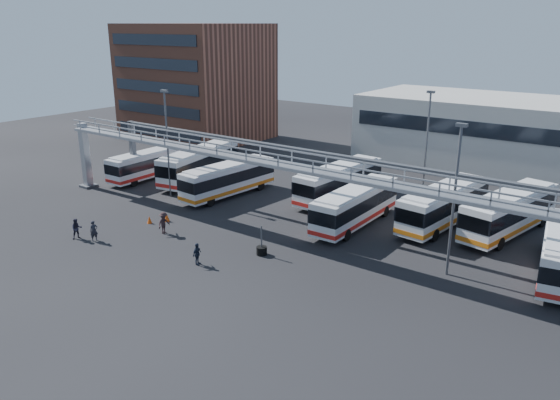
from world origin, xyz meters
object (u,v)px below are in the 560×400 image
Objects in this scene: cone_left at (149,220)px; bus_1 at (199,163)px; bus_4 at (339,181)px; light_pole_back at (427,139)px; bus_2 at (228,178)px; light_pole_mid at (455,193)px; bus_6 at (444,204)px; pedestrian_c at (164,223)px; cone_right at (167,217)px; bus_7 at (510,211)px; pedestrian_a at (94,231)px; pedestrian_b at (77,229)px; pedestrian_d at (197,254)px; bus_5 at (356,205)px; light_pole_left at (167,138)px; bus_0 at (150,163)px; tire_stack at (262,250)px.

bus_1 is at bearing 115.99° from cone_left.
light_pole_back is at bearing 44.07° from bus_4.
light_pole_mid is at bearing -6.06° from bus_2.
bus_6 is 22.86m from pedestrian_c.
cone_right is at bearing 39.51° from pedestrian_c.
bus_7 is at bearing -28.07° from light_pole_back.
pedestrian_b is at bearing 129.06° from pedestrian_a.
light_pole_mid is 24.85m from cone_left.
pedestrian_c is at bearing -163.31° from light_pole_mid.
pedestrian_a reaches higher than pedestrian_d.
light_pole_mid is 6.22× the size of pedestrian_a.
bus_6 is 6.34× the size of pedestrian_c.
bus_1 is 15.59m from bus_4.
bus_5 reaches higher than cone_right.
pedestrian_d is at bearing -21.00° from cone_left.
light_pole_back is at bearing -12.93° from pedestrian_a.
light_pole_back is 26.26m from cone_left.
pedestrian_a is 5.31m from pedestrian_c.
light_pole_left is 13.13m from pedestrian_a.
bus_7 reaches higher than pedestrian_b.
light_pole_left is at bearing 124.28° from cone_left.
pedestrian_c is (-22.05, -16.35, -1.01)m from bus_7.
bus_6 reaches higher than pedestrian_b.
bus_2 reaches higher than pedestrian_a.
pedestrian_b reaches higher than cone_left.
light_pole_back reaches higher than pedestrian_d.
light_pole_back reaches higher than bus_0.
tire_stack is at bearing -3.56° from cone_right.
pedestrian_d is (19.89, -12.86, -0.88)m from bus_0.
light_pole_back is at bearing -27.60° from pedestrian_d.
bus_0 is at bearing -162.84° from bus_1.
bus_4 is 17.95× the size of cone_left.
pedestrian_b is 2.64× the size of cone_left.
bus_1 is at bearing 164.57° from bus_2.
bus_0 reaches higher than pedestrian_b.
light_pole_back is 0.86× the size of bus_1.
light_pole_mid is at bearing -8.20° from bus_0.
bus_1 is 13.37m from cone_left.
light_pole_left is 9.44m from cone_left.
light_pole_back is 19.15m from bus_2.
light_pole_mid reaches higher than pedestrian_d.
bus_2 is at bearing 36.21° from light_pole_left.
bus_0 is 0.94× the size of bus_2.
bus_6 is 7.17× the size of pedestrian_d.
bus_6 is 29.49m from pedestrian_b.
light_pole_left is 17.43m from pedestrian_d.
pedestrian_a is at bearing -154.86° from tire_stack.
bus_0 is 6.31× the size of pedestrian_d.
bus_4 is 0.99× the size of bus_6.
bus_6 is at bearing 35.29° from cone_left.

